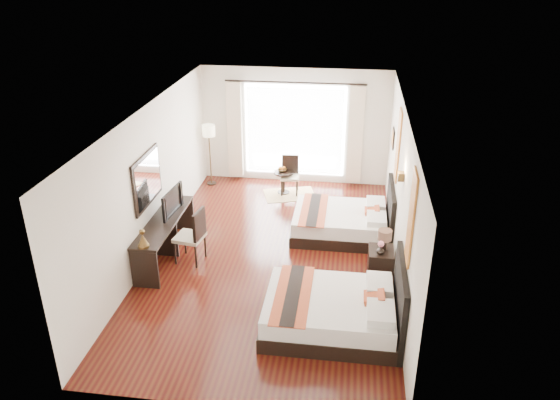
# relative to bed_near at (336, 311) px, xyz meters

# --- Properties ---
(floor) EXTENTS (4.50, 7.50, 0.01)m
(floor) POSITION_rel_bed_near_xyz_m (-1.27, 1.94, -0.31)
(floor) COLOR #380B0A
(floor) RESTS_ON ground
(ceiling) EXTENTS (4.50, 7.50, 0.02)m
(ceiling) POSITION_rel_bed_near_xyz_m (-1.27, 1.94, 2.49)
(ceiling) COLOR white
(ceiling) RESTS_ON wall_headboard
(wall_headboard) EXTENTS (0.01, 7.50, 2.80)m
(wall_headboard) POSITION_rel_bed_near_xyz_m (0.97, 1.94, 1.10)
(wall_headboard) COLOR silver
(wall_headboard) RESTS_ON floor
(wall_desk) EXTENTS (0.01, 7.50, 2.80)m
(wall_desk) POSITION_rel_bed_near_xyz_m (-3.52, 1.94, 1.10)
(wall_desk) COLOR silver
(wall_desk) RESTS_ON floor
(wall_window) EXTENTS (4.50, 0.01, 2.80)m
(wall_window) POSITION_rel_bed_near_xyz_m (-1.27, 5.68, 1.10)
(wall_window) COLOR silver
(wall_window) RESTS_ON floor
(wall_entry) EXTENTS (4.50, 0.01, 2.80)m
(wall_entry) POSITION_rel_bed_near_xyz_m (-1.27, -1.81, 1.10)
(wall_entry) COLOR silver
(wall_entry) RESTS_ON floor
(window_glass) EXTENTS (2.40, 0.02, 2.20)m
(window_glass) POSITION_rel_bed_near_xyz_m (-1.27, 5.67, 1.00)
(window_glass) COLOR white
(window_glass) RESTS_ON wall_window
(sheer_curtain) EXTENTS (2.30, 0.02, 2.10)m
(sheer_curtain) POSITION_rel_bed_near_xyz_m (-1.27, 5.61, 1.00)
(sheer_curtain) COLOR white
(sheer_curtain) RESTS_ON wall_window
(drape_left) EXTENTS (0.35, 0.14, 2.35)m
(drape_left) POSITION_rel_bed_near_xyz_m (-2.72, 5.57, 0.98)
(drape_left) COLOR beige
(drape_left) RESTS_ON floor
(drape_right) EXTENTS (0.35, 0.14, 2.35)m
(drape_right) POSITION_rel_bed_near_xyz_m (0.18, 5.57, 0.98)
(drape_right) COLOR beige
(drape_right) RESTS_ON floor
(art_panel_near) EXTENTS (0.03, 0.50, 1.35)m
(art_panel_near) POSITION_rel_bed_near_xyz_m (0.96, 0.00, 1.65)
(art_panel_near) COLOR maroon
(art_panel_near) RESTS_ON wall_headboard
(art_panel_far) EXTENTS (0.03, 0.50, 1.35)m
(art_panel_far) POSITION_rel_bed_near_xyz_m (0.96, 3.02, 1.65)
(art_panel_far) COLOR maroon
(art_panel_far) RESTS_ON wall_headboard
(wall_sconce) EXTENTS (0.10, 0.14, 0.14)m
(wall_sconce) POSITION_rel_bed_near_xyz_m (0.92, 1.57, 1.62)
(wall_sconce) COLOR #4E391B
(wall_sconce) RESTS_ON wall_headboard
(mirror_frame) EXTENTS (0.04, 1.25, 0.95)m
(mirror_frame) POSITION_rel_bed_near_xyz_m (-3.49, 1.72, 1.25)
(mirror_frame) COLOR black
(mirror_frame) RESTS_ON wall_desk
(mirror_glass) EXTENTS (0.01, 1.12, 0.82)m
(mirror_glass) POSITION_rel_bed_near_xyz_m (-3.47, 1.72, 1.25)
(mirror_glass) COLOR white
(mirror_glass) RESTS_ON mirror_frame
(bed_near) EXTENTS (2.06, 1.61, 1.16)m
(bed_near) POSITION_rel_bed_near_xyz_m (0.00, 0.00, 0.00)
(bed_near) COLOR black
(bed_near) RESTS_ON floor
(bed_far) EXTENTS (1.96, 1.53, 1.10)m
(bed_far) POSITION_rel_bed_near_xyz_m (0.05, 3.02, -0.01)
(bed_far) COLOR black
(bed_far) RESTS_ON floor
(nightstand) EXTENTS (0.43, 0.54, 0.52)m
(nightstand) POSITION_rel_bed_near_xyz_m (0.72, 1.57, -0.04)
(nightstand) COLOR black
(nightstand) RESTS_ON floor
(table_lamp) EXTENTS (0.24, 0.24, 0.38)m
(table_lamp) POSITION_rel_bed_near_xyz_m (0.75, 1.62, 0.46)
(table_lamp) COLOR black
(table_lamp) RESTS_ON nightstand
(vase) EXTENTS (0.17, 0.17, 0.14)m
(vase) POSITION_rel_bed_near_xyz_m (0.69, 1.43, 0.27)
(vase) COLOR black
(vase) RESTS_ON nightstand
(console_desk) EXTENTS (0.50, 2.20, 0.76)m
(console_desk) POSITION_rel_bed_near_xyz_m (-3.26, 1.72, 0.08)
(console_desk) COLOR black
(console_desk) RESTS_ON floor
(television) EXTENTS (0.19, 0.86, 0.49)m
(television) POSITION_rel_bed_near_xyz_m (-3.24, 2.02, 0.70)
(television) COLOR black
(television) RESTS_ON console_desk
(bronze_figurine) EXTENTS (0.20, 0.20, 0.29)m
(bronze_figurine) POSITION_rel_bed_near_xyz_m (-3.26, 0.72, 0.60)
(bronze_figurine) COLOR #4E391B
(bronze_figurine) RESTS_ON console_desk
(desk_chair) EXTENTS (0.56, 0.56, 1.06)m
(desk_chair) POSITION_rel_bed_near_xyz_m (-2.73, 1.61, 0.02)
(desk_chair) COLOR #B9B18F
(desk_chair) RESTS_ON floor
(floor_lamp) EXTENTS (0.30, 0.30, 1.50)m
(floor_lamp) POSITION_rel_bed_near_xyz_m (-3.27, 5.19, 0.97)
(floor_lamp) COLOR black
(floor_lamp) RESTS_ON floor
(side_table) EXTENTS (0.46, 0.46, 0.54)m
(side_table) POSITION_rel_bed_near_xyz_m (-1.44, 4.89, -0.03)
(side_table) COLOR black
(side_table) RESTS_ON floor
(fruit_bowl) EXTENTS (0.26, 0.26, 0.06)m
(fruit_bowl) POSITION_rel_bed_near_xyz_m (-1.48, 4.91, 0.26)
(fruit_bowl) COLOR #462719
(fruit_bowl) RESTS_ON side_table
(window_chair) EXTENTS (0.44, 0.44, 0.90)m
(window_chair) POSITION_rel_bed_near_xyz_m (-1.30, 4.90, -0.03)
(window_chair) COLOR #B9B18F
(window_chair) RESTS_ON floor
(jute_rug) EXTENTS (1.35, 1.10, 0.01)m
(jute_rug) POSITION_rel_bed_near_xyz_m (-1.28, 4.79, -0.30)
(jute_rug) COLOR tan
(jute_rug) RESTS_ON floor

